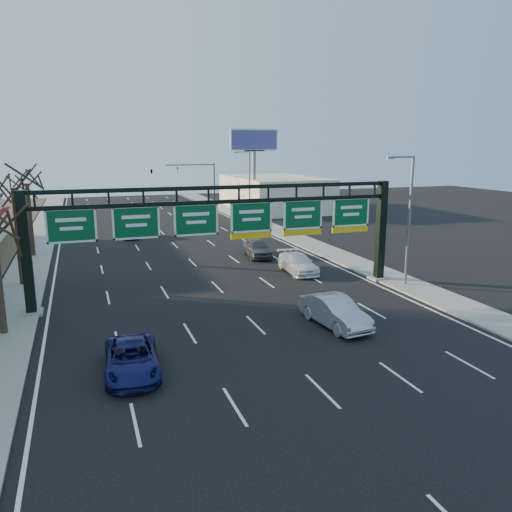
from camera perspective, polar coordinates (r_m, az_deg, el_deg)
name	(u,v)px	position (r m, az deg, el deg)	size (l,w,h in m)	color
ground	(269,338)	(25.84, 1.44, -9.32)	(160.00, 160.00, 0.00)	black
sidewalk_left	(29,269)	(43.66, -24.51, -1.31)	(3.00, 120.00, 0.12)	gray
sidewalk_right	(318,247)	(48.45, 7.14, 0.99)	(3.00, 120.00, 0.12)	gray
lane_markings	(187,258)	(44.32, -7.84, -0.18)	(21.60, 120.00, 0.01)	white
sign_gantry	(227,225)	(32.03, -3.37, 3.52)	(24.60, 1.20, 7.20)	black
building_right_distant	(274,193)	(78.18, 2.05, 7.20)	(12.00, 20.00, 5.00)	beige
tree_mid	(11,173)	(37.68, -26.18, 8.55)	(3.60, 3.60, 9.24)	#30251B
tree_far	(26,171)	(47.63, -24.84, 8.77)	(3.60, 3.60, 8.86)	#30251B
streetlight_near	(408,214)	(35.66, 16.99, 4.64)	(2.15, 0.22, 9.00)	slate
streetlight_far	(249,182)	(66.03, -0.86, 8.50)	(2.15, 0.22, 9.00)	slate
billboard_right	(254,150)	(71.41, -0.21, 11.99)	(7.00, 0.50, 12.00)	slate
traffic_signal_mast	(176,174)	(78.82, -9.16, 9.28)	(10.16, 0.54, 7.00)	black
car_blue_suv	(132,359)	(22.46, -14.02, -11.31)	(2.23, 4.84, 1.34)	#131653
car_silver_sedan	(335,312)	(27.53, 9.01, -6.30)	(1.71, 4.91, 1.62)	#A6A6AB
car_white_wagon	(298,263)	(38.80, 4.81, -0.83)	(2.01, 4.95, 1.44)	white
car_grey_far	(257,248)	(44.08, 0.13, 0.92)	(1.88, 4.68, 1.59)	#44464A
car_silver_distant	(127,230)	(55.29, -14.54, 2.85)	(1.64, 4.71, 1.55)	#AEAEB3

